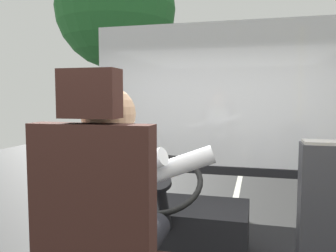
# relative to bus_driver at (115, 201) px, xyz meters

# --- Properties ---
(ground) EXTENTS (18.00, 44.00, 0.06)m
(ground) POSITION_rel_bus_driver_xyz_m (0.22, 9.19, -1.55)
(ground) COLOR #2F2F2F
(bus_driver) EXTENTS (0.83, 0.59, 0.80)m
(bus_driver) POSITION_rel_bus_driver_xyz_m (0.00, 0.00, 0.00)
(bus_driver) COLOR black
(bus_driver) RESTS_ON driver_seat
(steering_console) EXTENTS (1.10, 1.01, 0.83)m
(steering_console) POSITION_rel_bus_driver_xyz_m (0.00, 1.16, -0.55)
(steering_console) COLOR black
(steering_console) RESTS_ON bus_floor
(fare_box) EXTENTS (0.26, 0.22, 0.94)m
(fare_box) POSITION_rel_bus_driver_xyz_m (1.02, 1.10, -0.31)
(fare_box) COLOR #333338
(fare_box) RESTS_ON bus_floor
(windshield_panel) EXTENTS (2.50, 0.08, 1.48)m
(windshield_panel) POSITION_rel_bus_driver_xyz_m (0.22, 2.01, 0.27)
(windshield_panel) COLOR silver
(street_tree) EXTENTS (3.34, 3.34, 6.11)m
(street_tree) POSITION_rel_bus_driver_xyz_m (-3.30, 7.86, 2.88)
(street_tree) COLOR #4C3828
(street_tree) RESTS_ON ground
(parked_car_white) EXTENTS (1.78, 4.00, 1.22)m
(parked_car_white) POSITION_rel_bus_driver_xyz_m (4.94, 23.40, -0.90)
(parked_car_white) COLOR silver
(parked_car_white) RESTS_ON ground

